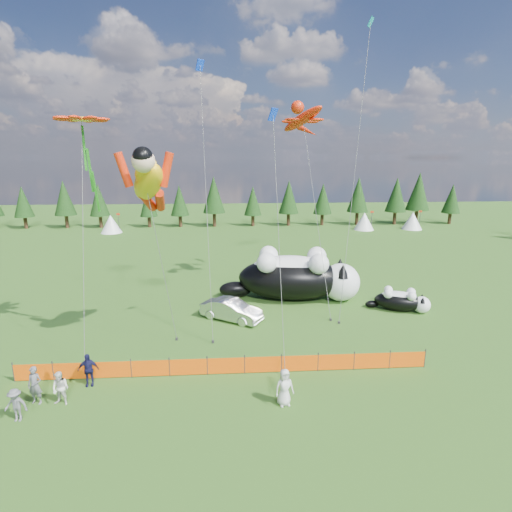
{
  "coord_description": "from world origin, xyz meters",
  "views": [
    {
      "loc": [
        0.31,
        -22.42,
        11.34
      ],
      "look_at": [
        2.08,
        4.0,
        4.81
      ],
      "focal_mm": 28.0,
      "sensor_mm": 36.0,
      "label": 1
    }
  ],
  "objects": [
    {
      "name": "safety_fence",
      "position": [
        0.0,
        -3.0,
        0.5
      ],
      "size": [
        22.06,
        0.06,
        1.1
      ],
      "color": "#262626",
      "rests_on": "ground"
    },
    {
      "name": "diamond_kite_c",
      "position": [
        2.79,
        0.18,
        12.92
      ],
      "size": [
        0.86,
        4.29,
        14.46
      ],
      "color": "#0E36D3",
      "rests_on": "ground"
    },
    {
      "name": "spectator_c",
      "position": [
        -6.99,
        -3.6,
        0.87
      ],
      "size": [
        1.08,
        0.65,
        1.74
      ],
      "primitive_type": "imported",
      "rotation": [
        0.0,
        0.0,
        0.13
      ],
      "color": "#15153A",
      "rests_on": "ground"
    },
    {
      "name": "ground",
      "position": [
        0.0,
        0.0,
        0.0
      ],
      "size": [
        160.0,
        160.0,
        0.0
      ],
      "primitive_type": "plane",
      "color": "#153B0A",
      "rests_on": "ground"
    },
    {
      "name": "spectator_d",
      "position": [
        -9.21,
        -6.3,
        0.77
      ],
      "size": [
        1.02,
        0.57,
        1.55
      ],
      "primitive_type": "imported",
      "rotation": [
        0.0,
        0.0,
        -0.05
      ],
      "color": "#595A5F",
      "rests_on": "ground"
    },
    {
      "name": "spectator_b",
      "position": [
        -7.72,
        -5.2,
        0.84
      ],
      "size": [
        0.89,
        0.64,
        1.67
      ],
      "primitive_type": "imported",
      "rotation": [
        0.0,
        0.0,
        -0.21
      ],
      "color": "silver",
      "rests_on": "ground"
    },
    {
      "name": "cat_small",
      "position": [
        13.25,
        5.37,
        0.82
      ],
      "size": [
        4.55,
        2.88,
        1.72
      ],
      "rotation": [
        0.0,
        0.0,
        -0.39
      ],
      "color": "black",
      "rests_on": "ground"
    },
    {
      "name": "car",
      "position": [
        0.35,
        4.44,
        0.75
      ],
      "size": [
        4.7,
        3.73,
        1.5
      ],
      "primitive_type": "imported",
      "rotation": [
        0.0,
        0.0,
        1.02
      ],
      "color": "silver",
      "rests_on": "ground"
    },
    {
      "name": "spectator_a",
      "position": [
        -8.95,
        -5.01,
        0.94
      ],
      "size": [
        0.75,
        0.56,
        1.88
      ],
      "primitive_type": "imported",
      "rotation": [
        0.0,
        0.0,
        -0.18
      ],
      "color": "#595A5F",
      "rests_on": "ground"
    },
    {
      "name": "spectator_e",
      "position": [
        2.75,
        -5.91,
        0.91
      ],
      "size": [
        0.99,
        0.75,
        1.81
      ],
      "primitive_type": "imported",
      "rotation": [
        0.0,
        0.0,
        0.21
      ],
      "color": "silver",
      "rests_on": "ground"
    },
    {
      "name": "tree_line",
      "position": [
        0.0,
        45.0,
        4.0
      ],
      "size": [
        90.0,
        4.0,
        8.0
      ],
      "primitive_type": null,
      "color": "black",
      "rests_on": "ground"
    },
    {
      "name": "gecko_kite",
      "position": [
        6.44,
        11.84,
        14.43
      ],
      "size": [
        6.33,
        11.85,
        16.69
      ],
      "color": "red",
      "rests_on": "ground"
    },
    {
      "name": "diamond_kite_b",
      "position": [
        10.63,
        8.87,
        19.41
      ],
      "size": [
        3.39,
        6.59,
        22.06
      ],
      "color": "#0D9C9F",
      "rests_on": "ground"
    },
    {
      "name": "superhero_kite",
      "position": [
        -4.18,
        0.47,
        10.0
      ],
      "size": [
        5.85,
        6.06,
        12.27
      ],
      "color": "yellow",
      "rests_on": "ground"
    },
    {
      "name": "festival_tents",
      "position": [
        11.0,
        40.0,
        1.4
      ],
      "size": [
        50.0,
        3.2,
        2.8
      ],
      "primitive_type": null,
      "color": "white",
      "rests_on": "ground"
    },
    {
      "name": "flower_kite",
      "position": [
        -7.68,
        1.1,
        13.22
      ],
      "size": [
        3.93,
        5.92,
        13.8
      ],
      "color": "red",
      "rests_on": "ground"
    },
    {
      "name": "cat_large",
      "position": [
        5.75,
        8.48,
        1.98
      ],
      "size": [
        11.5,
        5.28,
        4.16
      ],
      "rotation": [
        0.0,
        0.0,
        -0.15
      ],
      "color": "black",
      "rests_on": "ground"
    },
    {
      "name": "diamond_kite_a",
      "position": [
        -1.46,
        6.45,
        16.4
      ],
      "size": [
        1.17,
        6.44,
        18.48
      ],
      "color": "#0E36D3",
      "rests_on": "ground"
    }
  ]
}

